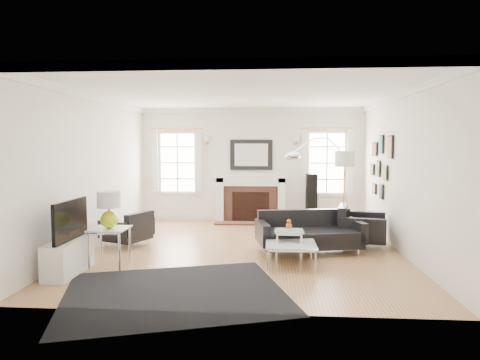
# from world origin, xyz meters

# --- Properties ---
(floor) EXTENTS (6.00, 6.00, 0.00)m
(floor) POSITION_xyz_m (0.00, 0.00, 0.00)
(floor) COLOR olive
(floor) RESTS_ON ground
(back_wall) EXTENTS (5.50, 0.04, 2.80)m
(back_wall) POSITION_xyz_m (0.00, 3.00, 1.40)
(back_wall) COLOR silver
(back_wall) RESTS_ON floor
(front_wall) EXTENTS (5.50, 0.04, 2.80)m
(front_wall) POSITION_xyz_m (0.00, -3.00, 1.40)
(front_wall) COLOR silver
(front_wall) RESTS_ON floor
(left_wall) EXTENTS (0.04, 6.00, 2.80)m
(left_wall) POSITION_xyz_m (-2.75, 0.00, 1.40)
(left_wall) COLOR silver
(left_wall) RESTS_ON floor
(right_wall) EXTENTS (0.04, 6.00, 2.80)m
(right_wall) POSITION_xyz_m (2.75, 0.00, 1.40)
(right_wall) COLOR silver
(right_wall) RESTS_ON floor
(ceiling) EXTENTS (5.50, 6.00, 0.02)m
(ceiling) POSITION_xyz_m (0.00, 0.00, 2.80)
(ceiling) COLOR white
(ceiling) RESTS_ON back_wall
(crown_molding) EXTENTS (5.50, 6.00, 0.12)m
(crown_molding) POSITION_xyz_m (0.00, 0.00, 2.74)
(crown_molding) COLOR white
(crown_molding) RESTS_ON back_wall
(fireplace) EXTENTS (1.70, 0.69, 1.11)m
(fireplace) POSITION_xyz_m (0.00, 2.79, 0.54)
(fireplace) COLOR white
(fireplace) RESTS_ON floor
(mantel_mirror) EXTENTS (1.05, 0.07, 0.75)m
(mantel_mirror) POSITION_xyz_m (0.00, 2.95, 1.65)
(mantel_mirror) COLOR black
(mantel_mirror) RESTS_ON back_wall
(window_left) EXTENTS (1.24, 0.15, 1.62)m
(window_left) POSITION_xyz_m (-1.85, 2.95, 1.46)
(window_left) COLOR white
(window_left) RESTS_ON back_wall
(window_right) EXTENTS (1.24, 0.15, 1.62)m
(window_right) POSITION_xyz_m (1.85, 2.95, 1.46)
(window_right) COLOR white
(window_right) RESTS_ON back_wall
(gallery_wall) EXTENTS (0.04, 1.73, 1.29)m
(gallery_wall) POSITION_xyz_m (2.72, 1.30, 1.53)
(gallery_wall) COLOR black
(gallery_wall) RESTS_ON right_wall
(tv_unit) EXTENTS (0.35, 1.00, 1.09)m
(tv_unit) POSITION_xyz_m (-2.44, -1.70, 0.33)
(tv_unit) COLOR white
(tv_unit) RESTS_ON floor
(area_rug) EXTENTS (3.28, 2.98, 0.01)m
(area_rug) POSITION_xyz_m (-0.72, -2.39, 0.01)
(area_rug) COLOR black
(area_rug) RESTS_ON floor
(sofa) EXTENTS (1.94, 1.17, 0.59)m
(sofa) POSITION_xyz_m (1.16, -0.11, 0.32)
(sofa) COLOR black
(sofa) RESTS_ON floor
(armchair_left) EXTENTS (0.96, 1.01, 0.53)m
(armchair_left) POSITION_xyz_m (-2.15, 0.10, 0.30)
(armchair_left) COLOR black
(armchair_left) RESTS_ON floor
(armchair_right) EXTENTS (1.01, 1.09, 0.62)m
(armchair_right) POSITION_xyz_m (2.14, 0.38, 0.35)
(armchair_right) COLOR black
(armchair_right) RESTS_ON floor
(coffee_table) EXTENTS (0.78, 0.78, 0.35)m
(coffee_table) POSITION_xyz_m (0.81, -0.98, 0.31)
(coffee_table) COLOR silver
(coffee_table) RESTS_ON floor
(side_table_left) EXTENTS (0.55, 0.55, 0.61)m
(side_table_left) POSITION_xyz_m (-1.98, -1.29, 0.50)
(side_table_left) COLOR silver
(side_table_left) RESTS_ON floor
(nesting_table) EXTENTS (0.46, 0.39, 0.51)m
(nesting_table) POSITION_xyz_m (0.79, -0.76, 0.39)
(nesting_table) COLOR silver
(nesting_table) RESTS_ON floor
(gourd_lamp) EXTENTS (0.36, 0.36, 0.57)m
(gourd_lamp) POSITION_xyz_m (-1.98, -1.29, 0.94)
(gourd_lamp) COLOR #C0D81B
(gourd_lamp) RESTS_ON side_table_left
(orange_vase) EXTENTS (0.10, 0.10, 0.16)m
(orange_vase) POSITION_xyz_m (0.79, -0.76, 0.60)
(orange_vase) COLOR #AF5216
(orange_vase) RESTS_ON nesting_table
(arc_floor_lamp) EXTENTS (1.50, 1.39, 2.12)m
(arc_floor_lamp) POSITION_xyz_m (1.52, 1.19, 1.15)
(arc_floor_lamp) COLOR white
(arc_floor_lamp) RESTS_ON floor
(stick_floor_lamp) EXTENTS (0.36, 0.36, 1.77)m
(stick_floor_lamp) POSITION_xyz_m (1.88, 0.58, 1.54)
(stick_floor_lamp) COLOR #B98140
(stick_floor_lamp) RESTS_ON floor
(speaker_tower) EXTENTS (0.27, 0.27, 1.20)m
(speaker_tower) POSITION_xyz_m (1.46, 2.65, 0.60)
(speaker_tower) COLOR black
(speaker_tower) RESTS_ON floor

